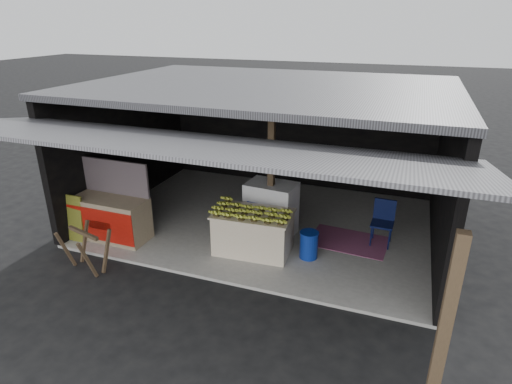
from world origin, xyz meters
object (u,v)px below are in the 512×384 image
at_px(sawhorse, 85,246).
at_px(water_barrel, 309,246).
at_px(neighbor_stall, 111,216).
at_px(banana_table, 253,232).
at_px(white_crate, 271,209).
at_px(plastic_chair, 383,218).

xyz_separation_m(sawhorse, water_barrel, (3.64, 1.69, -0.18)).
distance_m(neighbor_stall, sawhorse, 1.15).
bearing_deg(banana_table, sawhorse, -152.05).
distance_m(white_crate, plastic_chair, 2.22).
bearing_deg(white_crate, plastic_chair, 15.21).
bearing_deg(neighbor_stall, plastic_chair, 18.50).
distance_m(banana_table, plastic_chair, 2.57).
bearing_deg(plastic_chair, sawhorse, -148.17).
xyz_separation_m(neighbor_stall, sawhorse, (0.29, -1.11, -0.04)).
height_order(neighbor_stall, sawhorse, neighbor_stall).
height_order(banana_table, white_crate, white_crate).
xyz_separation_m(water_barrel, plastic_chair, (1.22, 1.08, 0.28)).
relative_size(white_crate, water_barrel, 2.22).
relative_size(neighbor_stall, plastic_chair, 1.76).
distance_m(banana_table, water_barrel, 1.07).
bearing_deg(banana_table, plastic_chair, 24.73).
bearing_deg(water_barrel, sawhorse, -155.01).
distance_m(neighbor_stall, water_barrel, 3.98).
relative_size(white_crate, neighbor_stall, 0.70).
bearing_deg(plastic_chair, banana_table, -149.91).
relative_size(banana_table, water_barrel, 3.06).
distance_m(sawhorse, water_barrel, 4.02).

